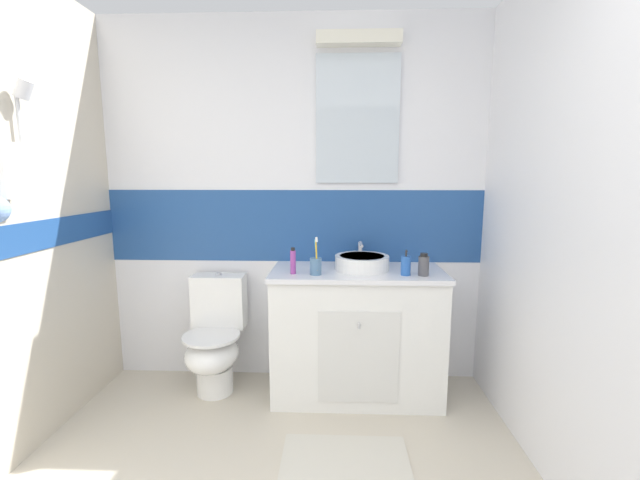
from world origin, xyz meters
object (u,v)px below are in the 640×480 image
Objects in this scene: toothbrush_cup at (316,265)px; lotion_bottle_short at (424,265)px; soap_dispenser at (406,265)px; toothpaste_tube_upright at (293,261)px; toilet at (215,339)px; sink_basin at (362,262)px.

toothbrush_cup is 1.70× the size of lotion_bottle_short.
toothpaste_tube_upright is (-0.69, 0.01, 0.02)m from soap_dispenser.
lotion_bottle_short reaches higher than toilet.
soap_dispenser is at bearing 0.92° from toothbrush_cup.
soap_dispenser reaches higher than toilet.
toothbrush_cup is (0.69, -0.15, 0.55)m from toilet.
sink_basin is 0.30m from soap_dispenser.
soap_dispenser is 0.96× the size of toothpaste_tube_upright.
toothbrush_cup is 0.65m from lotion_bottle_short.
lotion_bottle_short is (0.65, 0.00, 0.00)m from toothbrush_cup.
soap_dispenser is 1.15× the size of lotion_bottle_short.
sink_basin is at bearing 28.47° from toothbrush_cup.
sink_basin is at bearing 18.00° from toothpaste_tube_upright.
toothpaste_tube_upright is (-0.14, 0.02, 0.02)m from toothbrush_cup.
toothbrush_cup reaches higher than lotion_bottle_short.
toilet is 4.78× the size of toothpaste_tube_upright.
toilet is 1.46m from lotion_bottle_short.
sink_basin is at bearing 156.74° from lotion_bottle_short.
toilet is 0.89m from toothbrush_cup.
toothbrush_cup is at bearing -12.56° from toilet.
toothbrush_cup is (-0.29, -0.16, 0.01)m from sink_basin.
toothpaste_tube_upright reaches higher than toilet.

